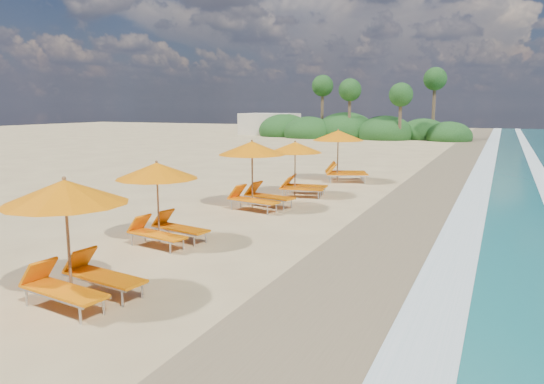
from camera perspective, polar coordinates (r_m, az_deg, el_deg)
ground at (r=16.19m, az=-0.00°, el=-4.19°), size 160.00×160.00×0.00m
wet_sand at (r=15.04m, az=14.09°, el=-5.55°), size 4.00×160.00×0.01m
surf_foam at (r=14.84m, az=24.46°, el=-6.26°), size 4.00×160.00×0.01m
station_1 at (r=10.83m, az=-21.21°, el=-4.20°), size 2.93×2.78×2.51m
station_2 at (r=14.67m, az=-12.12°, el=-0.59°), size 2.82×2.70×2.36m
station_3 at (r=19.23m, az=-1.75°, el=2.44°), size 3.15×3.02×2.61m
station_4 at (r=22.06m, az=3.04°, el=3.04°), size 2.81×2.67×2.39m
station_5 at (r=26.52m, az=7.79°, el=4.44°), size 3.47×3.42×2.68m
treeline at (r=62.11m, az=9.01°, el=6.88°), size 25.80×8.80×9.74m
beach_building at (r=68.56m, az=-0.27°, el=7.59°), size 7.00×5.00×2.80m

